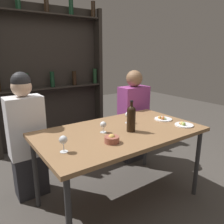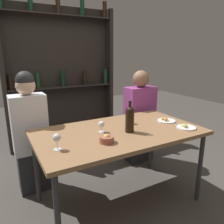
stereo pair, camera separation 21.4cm
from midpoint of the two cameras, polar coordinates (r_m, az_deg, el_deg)
The scene contains 12 objects.
ground_plane at distance 2.44m, azimuth -0.76°, elevation -21.92°, with size 10.00×10.00×0.00m, color #47423D.
dining_table at distance 2.09m, azimuth -0.83°, elevation -6.29°, with size 1.56×0.89×0.76m.
wine_rack_wall at distance 3.62m, azimuth -17.48°, elevation 9.35°, with size 1.76×0.21×2.27m.
wine_bottle at distance 2.01m, azimuth 2.03°, elevation -1.51°, with size 0.08×0.08×0.29m.
wine_glass_0 at distance 2.00m, azimuth -5.38°, elevation -3.48°, with size 0.06×0.06×0.11m.
wine_glass_1 at distance 1.67m, azimuth -16.26°, elevation -7.22°, with size 0.06×0.06×0.13m.
wine_glass_2 at distance 2.26m, azimuth 1.52°, elevation -0.86°, with size 0.06×0.06×0.12m.
food_plate_0 at distance 2.28m, azimuth 15.69°, elevation -3.24°, with size 0.18×0.18×0.04m.
food_plate_1 at distance 2.43m, azimuth 10.79°, elevation -1.82°, with size 0.19×0.19×0.04m.
snack_bowl at distance 1.79m, azimuth -3.49°, elevation -7.15°, with size 0.12×0.12×0.07m.
seated_person_left at distance 2.43m, azimuth -23.74°, elevation -6.35°, with size 0.35×0.22×1.30m.
seated_person_right at distance 3.01m, azimuth 3.55°, elevation -1.78°, with size 0.39×0.22×1.26m.
Camera 1 is at (-1.18, -1.56, 1.47)m, focal length 35.00 mm.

